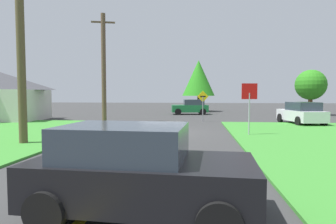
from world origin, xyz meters
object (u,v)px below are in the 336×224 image
(stop_sign, at_px, (249,99))
(oak_tree_left, at_px, (311,85))
(utility_pole_mid, at_px, (104,67))
(direction_sign, at_px, (203,103))
(car_approaching_junction, at_px, (191,107))
(car_behind_on_main_road, at_px, (138,171))
(pine_tree_center, at_px, (199,78))
(utility_pole_near, at_px, (21,47))
(car_on_crossroad, at_px, (301,113))

(stop_sign, distance_m, oak_tree_left, 18.92)
(utility_pole_mid, distance_m, direction_sign, 8.23)
(car_approaching_junction, distance_m, car_behind_on_main_road, 26.84)
(direction_sign, xyz_separation_m, pine_tree_center, (-0.34, 14.38, 2.74))
(utility_pole_near, xyz_separation_m, pine_tree_center, (7.54, 25.84, 0.09))
(direction_sign, bearing_deg, pine_tree_center, 91.37)
(car_approaching_junction, distance_m, pine_tree_center, 6.75)
(stop_sign, distance_m, utility_pole_near, 11.03)
(utility_pole_near, relative_size, oak_tree_left, 1.72)
(oak_tree_left, bearing_deg, direction_sign, -142.39)
(stop_sign, relative_size, utility_pole_near, 0.33)
(utility_pole_mid, bearing_deg, pine_tree_center, 64.84)
(car_on_crossroad, bearing_deg, car_behind_on_main_road, 145.02)
(car_approaching_junction, relative_size, direction_sign, 1.67)
(oak_tree_left, bearing_deg, utility_pole_near, -133.62)
(car_approaching_junction, distance_m, oak_tree_left, 12.79)
(car_approaching_junction, bearing_deg, utility_pole_near, 63.83)
(car_on_crossroad, distance_m, direction_sign, 7.25)
(pine_tree_center, bearing_deg, direction_sign, -88.63)
(utility_pole_mid, height_order, oak_tree_left, utility_pole_mid)
(car_approaching_junction, bearing_deg, pine_tree_center, -106.09)
(utility_pole_mid, distance_m, pine_tree_center, 17.22)
(car_behind_on_main_road, distance_m, direction_sign, 18.26)
(car_approaching_junction, bearing_deg, car_on_crossroad, 122.32)
(utility_pole_near, bearing_deg, car_behind_on_main_road, -46.22)
(stop_sign, xyz_separation_m, oak_tree_left, (9.11, 16.54, 1.21))
(car_on_crossroad, xyz_separation_m, oak_tree_left, (4.27, 9.98, 2.36))
(direction_sign, bearing_deg, car_behind_on_main_road, -94.49)
(car_behind_on_main_road, xyz_separation_m, direction_sign, (1.43, 18.19, 0.73))
(car_behind_on_main_road, xyz_separation_m, car_on_crossroad, (8.54, 16.98, 0.00))
(oak_tree_left, relative_size, pine_tree_center, 0.73)
(utility_pole_mid, bearing_deg, car_approaching_junction, 56.67)
(stop_sign, bearing_deg, car_on_crossroad, -134.55)
(car_behind_on_main_road, height_order, utility_pole_near, utility_pole_near)
(stop_sign, height_order, car_approaching_junction, stop_sign)
(direction_sign, bearing_deg, oak_tree_left, 37.61)
(car_behind_on_main_road, bearing_deg, utility_pole_near, 137.05)
(utility_pole_near, relative_size, utility_pole_mid, 0.98)
(stop_sign, height_order, direction_sign, stop_sign)
(stop_sign, height_order, car_behind_on_main_road, stop_sign)
(car_approaching_junction, height_order, direction_sign, direction_sign)
(stop_sign, height_order, oak_tree_left, oak_tree_left)
(car_approaching_junction, xyz_separation_m, utility_pole_near, (-6.70, -20.10, 3.38))
(car_behind_on_main_road, distance_m, oak_tree_left, 29.94)
(direction_sign, distance_m, oak_tree_left, 14.46)
(car_behind_on_main_road, bearing_deg, stop_sign, 73.71)
(direction_sign, bearing_deg, utility_pole_mid, -171.07)
(utility_pole_near, bearing_deg, pine_tree_center, 73.73)
(car_behind_on_main_road, bearing_deg, car_approaching_junction, 92.75)
(stop_sign, height_order, utility_pole_near, utility_pole_near)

